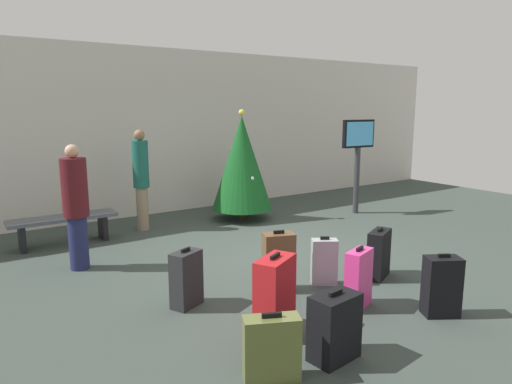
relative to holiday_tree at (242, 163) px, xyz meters
name	(u,v)px	position (x,y,z in m)	size (l,w,h in m)	color
ground_plane	(287,259)	(-0.77, -2.46, -1.15)	(16.00, 16.00, 0.00)	#38423D
back_wall	(172,132)	(-0.77, 1.56, 0.57)	(16.00, 0.20, 3.43)	beige
holiday_tree	(242,163)	(0.00, 0.00, 0.00)	(1.20, 1.20, 2.20)	#4C3319
flight_info_kiosk	(358,149)	(2.32, -0.89, 0.21)	(0.80, 0.15, 1.98)	#333338
waiting_bench	(64,223)	(-3.36, 0.17, -0.78)	(1.68, 0.44, 0.48)	#4C5159
traveller_0	(76,205)	(-3.44, -1.16, -0.23)	(0.44, 0.44, 1.75)	#1E234C
traveller_1	(141,177)	(-1.95, 0.34, -0.16)	(0.40, 0.40, 1.84)	gray
suitcase_0	(379,254)	(-0.21, -3.73, -0.83)	(0.50, 0.37, 0.68)	black
suitcase_1	(275,295)	(-2.26, -4.19, -0.76)	(0.54, 0.45, 0.82)	#B2191E
suitcase_2	(358,279)	(-1.13, -4.24, -0.81)	(0.43, 0.30, 0.71)	#E5388C
suitcase_3	(324,262)	(-0.98, -3.50, -0.85)	(0.37, 0.32, 0.63)	#9EA0A5
suitcase_4	(442,286)	(-0.54, -4.89, -0.82)	(0.43, 0.38, 0.70)	black
suitcase_5	(186,279)	(-2.73, -3.13, -0.83)	(0.42, 0.34, 0.68)	#232326
suitcase_6	(279,262)	(-1.58, -3.34, -0.79)	(0.43, 0.34, 0.77)	brown
suitcase_7	(272,349)	(-2.77, -4.84, -0.87)	(0.51, 0.37, 0.59)	#59602D
suitcase_8	(334,327)	(-2.12, -4.89, -0.84)	(0.48, 0.33, 0.65)	black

